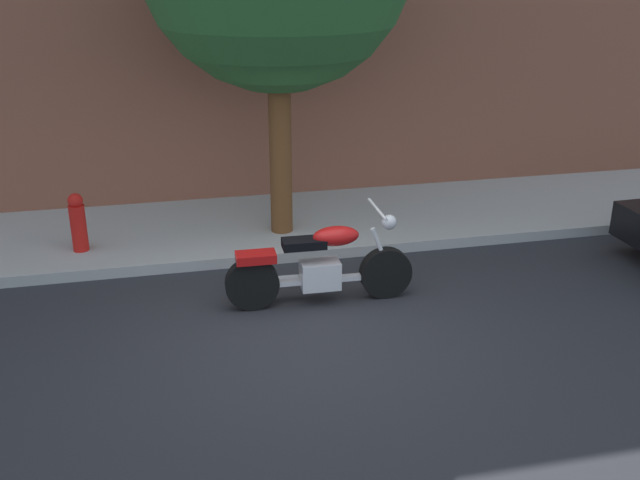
{
  "coord_description": "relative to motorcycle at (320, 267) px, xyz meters",
  "views": [
    {
      "loc": [
        -1.4,
        -6.74,
        3.79
      ],
      "look_at": [
        0.24,
        0.62,
        0.77
      ],
      "focal_mm": 41.41,
      "sensor_mm": 36.0,
      "label": 1
    }
  ],
  "objects": [
    {
      "name": "sidewalk",
      "position": [
        -0.24,
        2.38,
        -0.37
      ],
      "size": [
        24.13,
        2.41,
        0.14
      ],
      "primitive_type": "cube",
      "color": "#ADADAD",
      "rests_on": "ground"
    },
    {
      "name": "motorcycle",
      "position": [
        0.0,
        0.0,
        0.0
      ],
      "size": [
        2.14,
        0.7,
        1.1
      ],
      "color": "black",
      "rests_on": "ground"
    },
    {
      "name": "ground_plane",
      "position": [
        -0.24,
        -0.63,
        -0.44
      ],
      "size": [
        60.0,
        60.0,
        0.0
      ],
      "primitive_type": "plane",
      "color": "#28282D"
    },
    {
      "name": "fire_hydrant",
      "position": [
        -2.73,
        1.85,
        0.02
      ],
      "size": [
        0.2,
        0.2,
        0.91
      ],
      "color": "red",
      "rests_on": "ground"
    }
  ]
}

